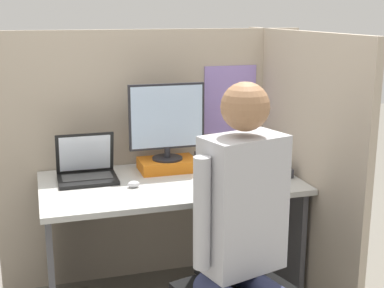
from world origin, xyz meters
name	(u,v)px	position (x,y,z in m)	size (l,w,h in m)	color
cubicle_panel_back	(155,156)	(0.00, 0.79, 0.79)	(1.92, 0.05, 1.56)	tan
cubicle_panel_right	(296,168)	(0.74, 0.31, 0.78)	(0.04, 1.42, 1.56)	tan
desk	(170,212)	(0.00, 0.38, 0.56)	(1.42, 0.77, 0.75)	#B7B7B2
paper_box	(167,165)	(0.03, 0.58, 0.78)	(0.33, 0.22, 0.07)	orange
monitor	(167,120)	(0.03, 0.58, 1.05)	(0.45, 0.18, 0.45)	#232328
laptop	(87,171)	(-0.44, 0.53, 0.80)	(0.32, 0.25, 0.26)	black
mouse	(134,184)	(-0.22, 0.32, 0.77)	(0.07, 0.05, 0.04)	silver
stapler	(284,170)	(0.66, 0.30, 0.78)	(0.04, 0.16, 0.05)	#2D2D33
carrot_toy	(216,185)	(0.20, 0.18, 0.77)	(0.04, 0.15, 0.04)	orange
office_chair	(239,266)	(0.14, -0.32, 0.55)	(0.57, 0.62, 1.07)	black
person	(244,226)	(0.09, -0.48, 0.81)	(0.46, 0.49, 1.40)	#282D4C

